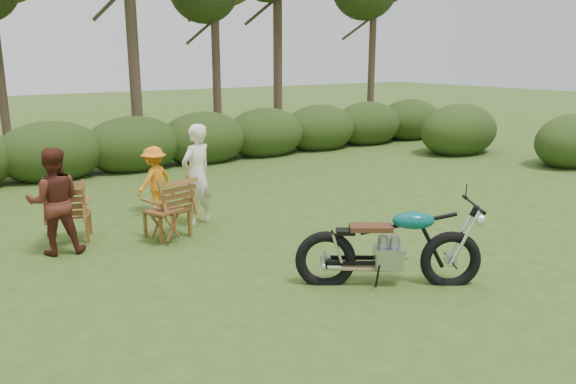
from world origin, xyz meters
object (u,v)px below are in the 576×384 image
cup (161,207)px  adult_a (199,224)px  lawn_chair_right (168,236)px  side_table (165,226)px  motorcycle (387,284)px  child (156,212)px  lawn_chair_left (72,240)px  adult_b (60,253)px

cup → adult_a: adult_a is taller
lawn_chair_right → cup: bearing=41.1°
side_table → adult_a: bearing=35.3°
motorcycle → cup: size_ratio=19.22×
side_table → child: bearing=73.9°
lawn_chair_left → side_table: side_table is taller
adult_a → adult_b: size_ratio=1.10×
adult_b → lawn_chair_left: bearing=-106.1°
adult_b → child: adult_b is taller
side_table → adult_a: size_ratio=0.31×
motorcycle → lawn_chair_right: size_ratio=2.23×
lawn_chair_left → motorcycle: bearing=145.5°
side_table → adult_b: adult_b is taller
lawn_chair_right → child: bearing=-115.3°
child → cup: bearing=46.1°
lawn_chair_right → adult_b: bearing=-16.8°
side_table → motorcycle: bearing=-61.0°
child → adult_a: bearing=80.3°
cup → child: size_ratio=0.09×
side_table → cup: cup is taller
cup → child: bearing=72.3°
adult_b → cup: bearing=177.8°
adult_a → side_table: bearing=13.4°
lawn_chair_left → cup: 1.62m
motorcycle → adult_a: 3.90m
adult_b → adult_a: bearing=-162.5°
motorcycle → lawn_chair_right: bearing=149.3°
lawn_chair_right → lawn_chair_left: (-1.36, 0.70, 0.00)m
motorcycle → lawn_chair_left: motorcycle is taller
lawn_chair_right → lawn_chair_left: 1.53m
lawn_chair_right → side_table: side_table is taller
motorcycle → side_table: size_ratio=4.19×
motorcycle → lawn_chair_right: motorcycle is taller
side_table → child: 1.84m
cup → adult_b: size_ratio=0.07×
lawn_chair_left → adult_a: bearing=-170.2°
motorcycle → child: size_ratio=1.80×
cup → adult_b: adult_b is taller
motorcycle → adult_a: adult_a is taller
lawn_chair_right → adult_b: (-1.67, 0.15, 0.00)m
cup → child: cup is taller
lawn_chair_left → cup: bearing=160.7°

